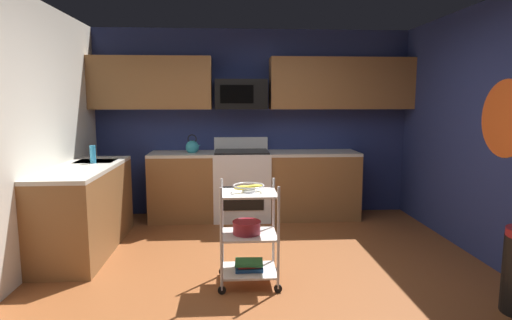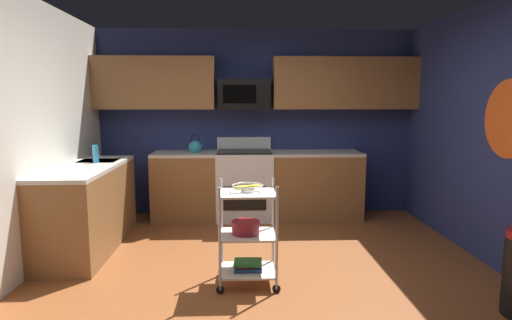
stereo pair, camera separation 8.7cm
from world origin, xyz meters
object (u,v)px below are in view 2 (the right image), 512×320
(microwave, at_px, (244,94))
(kettle, at_px, (195,147))
(book_stack, at_px, (248,265))
(mixing_bowl_large, at_px, (246,227))
(dish_soap_bottle, at_px, (96,154))
(rolling_cart, at_px, (248,234))
(oven_range, at_px, (244,184))
(fruit_bowl, at_px, (248,187))

(microwave, relative_size, kettle, 2.65)
(book_stack, relative_size, kettle, 0.96)
(mixing_bowl_large, xyz_separation_m, dish_soap_bottle, (-1.67, 1.22, 0.50))
(mixing_bowl_large, distance_m, kettle, 2.29)
(book_stack, bearing_deg, dish_soap_bottle, 144.17)
(mixing_bowl_large, bearing_deg, dish_soap_bottle, 143.86)
(microwave, height_order, mixing_bowl_large, microwave)
(microwave, height_order, dish_soap_bottle, microwave)
(rolling_cart, xyz_separation_m, mixing_bowl_large, (-0.02, -0.00, 0.07))
(dish_soap_bottle, bearing_deg, microwave, 31.47)
(oven_range, bearing_deg, fruit_bowl, -90.02)
(book_stack, bearing_deg, fruit_bowl, 26.57)
(microwave, distance_m, fruit_bowl, 2.40)
(oven_range, distance_m, book_stack, 2.17)
(oven_range, relative_size, microwave, 1.57)
(fruit_bowl, relative_size, dish_soap_bottle, 1.36)
(microwave, bearing_deg, dish_soap_bottle, -148.53)
(mixing_bowl_large, relative_size, kettle, 0.95)
(microwave, xyz_separation_m, mixing_bowl_large, (-0.02, -2.25, -1.18))
(fruit_bowl, xyz_separation_m, mixing_bowl_large, (-0.02, -0.00, -0.36))
(microwave, distance_m, rolling_cart, 2.58)
(rolling_cart, distance_m, mixing_bowl_large, 0.07)
(rolling_cart, bearing_deg, fruit_bowl, 4.76)
(oven_range, bearing_deg, rolling_cart, -90.02)
(microwave, height_order, book_stack, microwave)
(oven_range, distance_m, dish_soap_bottle, 2.00)
(rolling_cart, bearing_deg, book_stack, -7.13)
(rolling_cart, height_order, kettle, kettle)
(fruit_bowl, bearing_deg, book_stack, -153.43)
(microwave, distance_m, kettle, 0.97)
(oven_range, relative_size, book_stack, 4.34)
(fruit_bowl, distance_m, book_stack, 0.71)
(microwave, bearing_deg, fruit_bowl, -90.00)
(microwave, xyz_separation_m, fruit_bowl, (-0.00, -2.25, -0.82))
(rolling_cart, relative_size, dish_soap_bottle, 4.57)
(mixing_bowl_large, distance_m, book_stack, 0.35)
(microwave, height_order, fruit_bowl, microwave)
(rolling_cart, distance_m, kettle, 2.31)
(mixing_bowl_large, bearing_deg, fruit_bowl, 0.00)
(oven_range, relative_size, mixing_bowl_large, 4.37)
(oven_range, bearing_deg, book_stack, -90.02)
(oven_range, xyz_separation_m, fruit_bowl, (-0.00, -2.15, 0.40))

